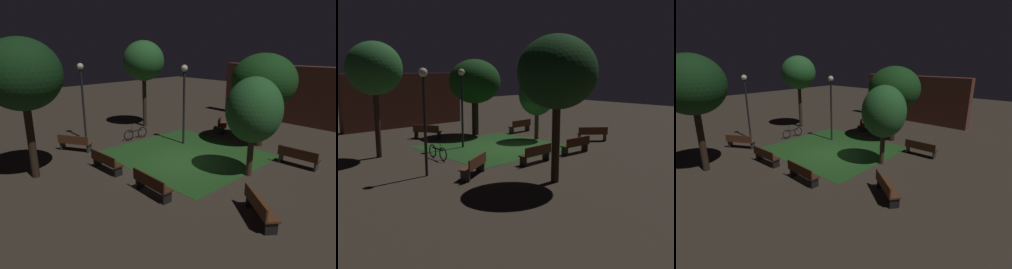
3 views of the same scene
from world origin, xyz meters
The scene contains 16 objects.
ground_plane centered at (0.00, 0.00, 0.00)m, with size 60.00×60.00×0.00m, color #3D3328.
grass_lawn centered at (-0.56, 0.81, 0.01)m, with size 7.01×6.54×0.01m, color #23511E.
bench_corner centered at (-1.53, -3.35, 0.48)m, with size 1.81×0.53×0.88m.
bench_front_right centered at (1.53, -3.35, 0.48)m, with size 1.82×0.56×0.88m.
bench_path_side centered at (-4.97, -3.08, 0.48)m, with size 1.80×1.31×0.88m.
bench_lawn_edge centered at (5.08, -1.92, 0.48)m, with size 1.71×1.50×0.88m.
bench_front_left centered at (-1.97, 5.66, 0.48)m, with size 1.33×1.79×0.88m.
bench_near_trees centered at (4.05, 3.31, 0.48)m, with size 1.82×0.54×0.88m.
tree_back_right centered at (3.03, 0.85, 2.83)m, with size 2.27×2.27×4.19m.
tree_left_canopy centered at (-6.39, 2.86, 4.37)m, with size 2.69×2.69×5.70m.
tree_right_canopy centered at (-3.11, -5.81, 4.24)m, with size 3.02×3.02×5.67m.
tree_lawn_side centered at (1.21, 4.75, 3.52)m, with size 3.39×3.39×5.00m.
lamp_post_plaza_west centered at (-1.88, 1.96, 2.99)m, with size 0.36×0.36×4.38m.
lamp_post_path_center centered at (-6.38, -1.67, 3.02)m, with size 0.36×0.36×4.43m.
bicycle centered at (-4.44, 0.53, 0.34)m, with size 0.12×1.65×0.93m.
building_wall_backdrop centered at (-0.53, 11.10, 2.02)m, with size 9.60×0.80×4.04m, color brown.
Camera 2 is at (-14.16, -14.95, 4.41)m, focal length 40.09 mm.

